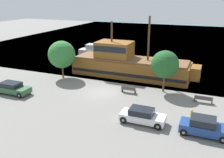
% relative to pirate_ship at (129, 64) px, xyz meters
% --- Properties ---
extents(ground_plane, '(160.00, 160.00, 0.00)m').
position_rel_pirate_ship_xyz_m(ground_plane, '(-0.95, -7.69, -1.79)').
color(ground_plane, gray).
extents(water_surface, '(80.00, 80.00, 0.00)m').
position_rel_pirate_ship_xyz_m(water_surface, '(-0.95, 36.31, -1.79)').
color(water_surface, teal).
rests_on(water_surface, ground).
extents(pirate_ship, '(18.56, 4.83, 8.90)m').
position_rel_pirate_ship_xyz_m(pirate_ship, '(0.00, 0.00, 0.00)').
color(pirate_ship, brown).
rests_on(pirate_ship, water_surface).
extents(moored_boat_dockside, '(6.77, 2.43, 2.13)m').
position_rel_pirate_ship_xyz_m(moored_boat_dockside, '(-10.77, 10.69, -1.00)').
color(moored_boat_dockside, silver).
rests_on(moored_boat_dockside, water_surface).
extents(parked_car_curb_front, '(4.70, 1.84, 1.45)m').
position_rel_pirate_ship_xyz_m(parked_car_curb_front, '(-10.93, -12.31, -1.06)').
color(parked_car_curb_front, '#2D5B38').
rests_on(parked_car_curb_front, ground_plane).
extents(parked_car_curb_mid, '(4.26, 1.82, 1.45)m').
position_rel_pirate_ship_xyz_m(parked_car_curb_mid, '(5.97, -13.38, -1.07)').
color(parked_car_curb_mid, white).
rests_on(parked_car_curb_mid, ground_plane).
extents(parked_car_curb_rear, '(4.04, 1.88, 1.60)m').
position_rel_pirate_ship_xyz_m(parked_car_curb_rear, '(11.45, -13.44, -1.02)').
color(parked_car_curb_rear, navy).
rests_on(parked_car_curb_rear, ground_plane).
extents(fire_hydrant, '(0.42, 0.25, 0.76)m').
position_rel_pirate_ship_xyz_m(fire_hydrant, '(10.18, -10.25, -1.38)').
color(fire_hydrant, yellow).
rests_on(fire_hydrant, ground_plane).
extents(bench_promenade_east, '(1.82, 0.45, 0.85)m').
position_rel_pirate_ship_xyz_m(bench_promenade_east, '(2.29, -6.60, -1.35)').
color(bench_promenade_east, '#4C4742').
rests_on(bench_promenade_east, ground_plane).
extents(bench_promenade_west, '(1.97, 0.45, 0.85)m').
position_rel_pirate_ship_xyz_m(bench_promenade_west, '(11.06, -6.28, -1.35)').
color(bench_promenade_west, '#4C4742').
rests_on(bench_promenade_west, ground_plane).
extents(tree_row_east, '(3.92, 3.92, 5.43)m').
position_rel_pirate_ship_xyz_m(tree_row_east, '(-8.64, -4.48, 1.67)').
color(tree_row_east, brown).
rests_on(tree_row_east, ground_plane).
extents(tree_row_mideast, '(3.39, 3.39, 5.25)m').
position_rel_pirate_ship_xyz_m(tree_row_mideast, '(6.18, -4.50, 1.75)').
color(tree_row_mideast, brown).
rests_on(tree_row_mideast, ground_plane).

